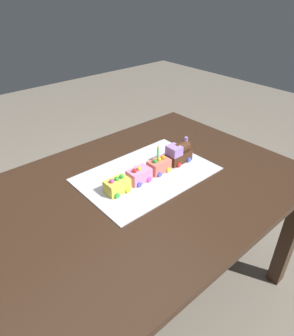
{
  "coord_description": "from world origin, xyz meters",
  "views": [
    {
      "loc": [
        0.68,
        0.81,
        1.49
      ],
      "look_at": [
        -0.07,
        -0.05,
        0.77
      ],
      "focal_mm": 32.07,
      "sensor_mm": 36.0,
      "label": 1
    }
  ],
  "objects_px": {
    "dining_table": "(142,204)",
    "cake_locomotive": "(179,153)",
    "birthday_candle": "(158,152)",
    "cake_car_tanker_lemon": "(117,185)",
    "cake_car_gondola_bubblegum": "(139,175)",
    "cake_car_caboose_coral": "(159,166)"
  },
  "relations": [
    {
      "from": "dining_table",
      "to": "birthday_candle",
      "type": "bearing_deg",
      "value": -165.96
    },
    {
      "from": "dining_table",
      "to": "cake_car_caboose_coral",
      "type": "relative_size",
      "value": 14.0
    },
    {
      "from": "cake_car_tanker_lemon",
      "to": "dining_table",
      "type": "bearing_deg",
      "value": 164.77
    },
    {
      "from": "cake_locomotive",
      "to": "cake_car_gondola_bubblegum",
      "type": "bearing_deg",
      "value": -0.0
    },
    {
      "from": "dining_table",
      "to": "cake_car_gondola_bubblegum",
      "type": "distance_m",
      "value": 0.14
    },
    {
      "from": "dining_table",
      "to": "cake_locomotive",
      "type": "xyz_separation_m",
      "value": [
        -0.26,
        -0.03,
        0.16
      ]
    },
    {
      "from": "cake_car_gondola_bubblegum",
      "to": "cake_car_tanker_lemon",
      "type": "height_order",
      "value": "same"
    },
    {
      "from": "dining_table",
      "to": "birthday_candle",
      "type": "height_order",
      "value": "birthday_candle"
    },
    {
      "from": "dining_table",
      "to": "cake_car_tanker_lemon",
      "type": "distance_m",
      "value": 0.18
    },
    {
      "from": "cake_car_caboose_coral",
      "to": "cake_car_gondola_bubblegum",
      "type": "xyz_separation_m",
      "value": [
        0.12,
        0.0,
        -0.0
      ]
    },
    {
      "from": "cake_car_gondola_bubblegum",
      "to": "dining_table",
      "type": "bearing_deg",
      "value": 74.84
    },
    {
      "from": "cake_car_gondola_bubblegum",
      "to": "cake_car_tanker_lemon",
      "type": "xyz_separation_m",
      "value": [
        0.12,
        -0.0,
        0.0
      ]
    },
    {
      "from": "cake_car_caboose_coral",
      "to": "dining_table",
      "type": "bearing_deg",
      "value": 13.24
    },
    {
      "from": "dining_table",
      "to": "cake_locomotive",
      "type": "relative_size",
      "value": 10.0
    },
    {
      "from": "cake_car_caboose_coral",
      "to": "cake_car_tanker_lemon",
      "type": "bearing_deg",
      "value": 0.0
    },
    {
      "from": "dining_table",
      "to": "birthday_candle",
      "type": "distance_m",
      "value": 0.25
    },
    {
      "from": "cake_car_gondola_bubblegum",
      "to": "birthday_candle",
      "type": "height_order",
      "value": "birthday_candle"
    },
    {
      "from": "cake_locomotive",
      "to": "cake_car_caboose_coral",
      "type": "height_order",
      "value": "cake_locomotive"
    },
    {
      "from": "cake_car_caboose_coral",
      "to": "cake_car_tanker_lemon",
      "type": "xyz_separation_m",
      "value": [
        0.24,
        0.0,
        0.0
      ]
    },
    {
      "from": "cake_car_gondola_bubblegum",
      "to": "cake_car_caboose_coral",
      "type": "bearing_deg",
      "value": -180.0
    },
    {
      "from": "birthday_candle",
      "to": "cake_locomotive",
      "type": "bearing_deg",
      "value": 180.0
    },
    {
      "from": "cake_car_tanker_lemon",
      "to": "birthday_candle",
      "type": "relative_size",
      "value": 1.56
    }
  ]
}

